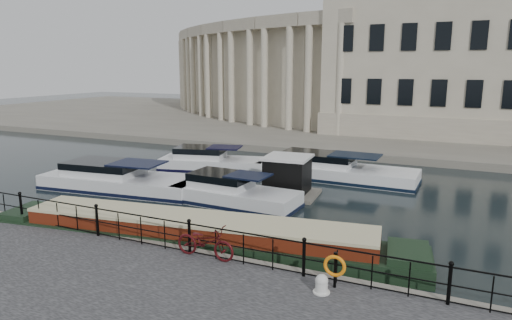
{
  "coord_description": "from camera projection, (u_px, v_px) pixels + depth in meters",
  "views": [
    {
      "loc": [
        7.95,
        -14.37,
        6.72
      ],
      "look_at": [
        0.5,
        2.0,
        3.0
      ],
      "focal_mm": 32.0,
      "sensor_mm": 36.0,
      "label": 1
    }
  ],
  "objects": [
    {
      "name": "ground_plane",
      "position": [
        222.0,
        245.0,
        17.39
      ],
      "size": [
        160.0,
        160.0,
        0.0
      ],
      "primitive_type": "plane",
      "color": "black",
      "rests_on": "ground"
    },
    {
      "name": "far_bank",
      "position": [
        386.0,
        123.0,
        52.1
      ],
      "size": [
        120.0,
        42.0,
        0.55
      ],
      "primitive_type": "cube",
      "color": "#6B665B",
      "rests_on": "ground_plane"
    },
    {
      "name": "railing",
      "position": [
        189.0,
        235.0,
        15.14
      ],
      "size": [
        24.14,
        0.14,
        1.22
      ],
      "color": "black",
      "rests_on": "near_quay"
    },
    {
      "name": "civic_building",
      "position": [
        373.0,
        63.0,
        47.3
      ],
      "size": [
        53.55,
        31.84,
        16.85
      ],
      "color": "#ADA38C",
      "rests_on": "far_bank"
    },
    {
      "name": "bicycle",
      "position": [
        205.0,
        242.0,
        14.83
      ],
      "size": [
        2.12,
        0.77,
        1.11
      ],
      "primitive_type": "imported",
      "rotation": [
        0.0,
        0.0,
        1.56
      ],
      "color": "#420B0F",
      "rests_on": "near_quay"
    },
    {
      "name": "mooring_bollard",
      "position": [
        322.0,
        284.0,
        12.6
      ],
      "size": [
        0.48,
        0.48,
        0.54
      ],
      "color": "silver",
      "rests_on": "near_quay"
    },
    {
      "name": "life_ring_post",
      "position": [
        335.0,
        266.0,
        12.76
      ],
      "size": [
        0.65,
        0.18,
        1.05
      ],
      "color": "black",
      "rests_on": "near_quay"
    },
    {
      "name": "narrowboat",
      "position": [
        195.0,
        238.0,
        17.15
      ],
      "size": [
        16.97,
        4.51,
        1.61
      ],
      "rotation": [
        0.0,
        0.0,
        0.14
      ],
      "color": "black",
      "rests_on": "ground_plane"
    },
    {
      "name": "harbour_hut",
      "position": [
        287.0,
        178.0,
        23.96
      ],
      "size": [
        3.32,
        2.84,
        2.19
      ],
      "rotation": [
        0.0,
        0.0,
        0.07
      ],
      "color": "#6B665B",
      "rests_on": "ground_plane"
    },
    {
      "name": "cabin_cruisers",
      "position": [
        227.0,
        177.0,
        26.46
      ],
      "size": [
        19.66,
        10.86,
        1.99
      ],
      "color": "silver",
      "rests_on": "ground_plane"
    }
  ]
}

